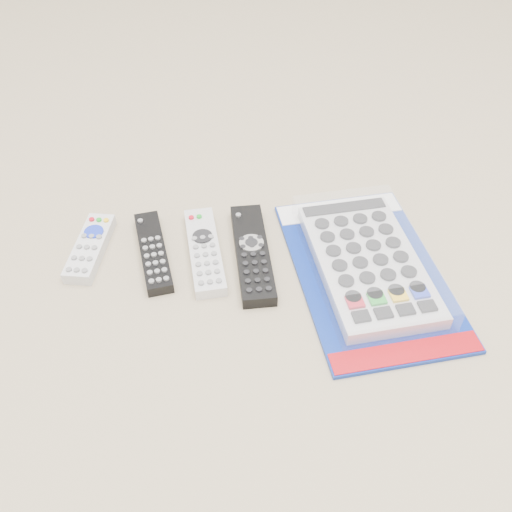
{
  "coord_description": "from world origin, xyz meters",
  "views": [
    {
      "loc": [
        -0.03,
        -0.64,
        0.64
      ],
      "look_at": [
        0.02,
        0.0,
        0.01
      ],
      "focal_mm": 40.0,
      "sensor_mm": 36.0,
      "label": 1
    }
  ],
  "objects": [
    {
      "name": "remote_large_black",
      "position": [
        0.02,
        0.01,
        0.01
      ],
      "size": [
        0.06,
        0.22,
        0.02
      ],
      "rotation": [
        0.0,
        0.0,
        0.03
      ],
      "color": "black",
      "rests_on": "ground"
    },
    {
      "name": "remote_slim_black",
      "position": [
        -0.14,
        0.03,
        0.01
      ],
      "size": [
        0.07,
        0.18,
        0.02
      ],
      "rotation": [
        0.0,
        0.0,
        0.18
      ],
      "color": "black",
      "rests_on": "ground"
    },
    {
      "name": "remote_small_grey",
      "position": [
        -0.24,
        0.05,
        0.01
      ],
      "size": [
        0.07,
        0.15,
        0.02
      ],
      "rotation": [
        0.0,
        0.0,
        -0.17
      ],
      "color": "#BEBDC0",
      "rests_on": "ground"
    },
    {
      "name": "jumbo_remote_packaged",
      "position": [
        0.19,
        -0.03,
        0.02
      ],
      "size": [
        0.26,
        0.38,
        0.05
      ],
      "rotation": [
        0.0,
        0.0,
        0.11
      ],
      "color": "navy",
      "rests_on": "ground"
    },
    {
      "name": "remote_silver_dvd",
      "position": [
        -0.06,
        0.02,
        0.01
      ],
      "size": [
        0.07,
        0.19,
        0.02
      ],
      "rotation": [
        0.0,
        0.0,
        0.09
      ],
      "color": "silver",
      "rests_on": "ground"
    }
  ]
}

